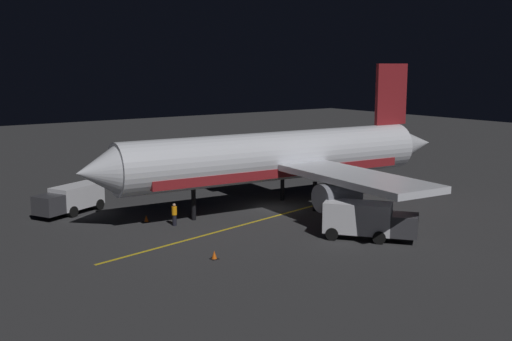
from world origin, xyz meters
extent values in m
cube|color=#303032|center=(0.00, 0.00, -0.10)|extent=(180.00, 180.00, 0.20)
cube|color=gold|center=(-2.64, 4.00, 0.00)|extent=(6.06, 28.67, 0.01)
cylinder|color=silver|center=(0.00, 0.00, 4.54)|extent=(6.47, 28.05, 4.09)
cube|color=maroon|center=(0.00, 0.00, 3.41)|extent=(5.91, 23.88, 0.74)
cone|color=silver|center=(1.30, 15.07, 4.54)|extent=(4.28, 3.61, 4.01)
cone|color=silver|center=(-1.35, -15.69, 4.54)|extent=(4.09, 5.21, 3.68)
cube|color=maroon|center=(-1.11, -12.85, 9.41)|extent=(0.67, 3.62, 5.67)
cube|color=silver|center=(-8.94, -0.62, 3.92)|extent=(13.98, 5.95, 0.50)
cylinder|color=slate|center=(-8.16, 0.51, 2.52)|extent=(2.37, 3.37, 2.10)
cube|color=silver|center=(8.70, -2.15, 3.92)|extent=(13.98, 5.95, 0.50)
cylinder|color=slate|center=(8.13, -0.89, 2.52)|extent=(2.37, 3.37, 2.10)
cylinder|color=black|center=(0.66, 7.62, 1.24)|extent=(0.39, 0.39, 2.49)
cylinder|color=black|center=(-2.65, -2.17, 1.24)|extent=(0.39, 0.39, 2.49)
cylinder|color=black|center=(2.24, -2.59, 1.24)|extent=(0.39, 0.39, 2.49)
cube|color=silver|center=(8.73, 14.08, 1.37)|extent=(3.73, 4.82, 1.84)
cube|color=#38383D|center=(7.43, 16.86, 1.20)|extent=(2.57, 2.47, 1.50)
cylinder|color=black|center=(8.09, 15.46, 0.45)|extent=(2.47, 1.79, 0.90)
cylinder|color=black|center=(9.37, 12.71, 0.45)|extent=(2.47, 1.79, 0.90)
cube|color=silver|center=(-10.78, 0.98, 1.53)|extent=(4.98, 4.48, 2.16)
cube|color=#38383D|center=(-13.36, -0.96, 1.20)|extent=(2.64, 2.68, 1.50)
cylinder|color=black|center=(-12.08, 0.00, 0.45)|extent=(2.11, 2.39, 0.90)
cylinder|color=black|center=(-9.48, 1.96, 0.45)|extent=(2.11, 2.39, 0.90)
cylinder|color=black|center=(-0.03, 9.73, 0.42)|extent=(0.32, 0.32, 0.85)
cylinder|color=orange|center=(-0.03, 9.73, 1.18)|extent=(0.40, 0.40, 0.65)
sphere|color=tan|center=(-0.03, 9.73, 1.62)|extent=(0.24, 0.24, 0.24)
cone|color=#EA590F|center=(-8.85, 11.72, 0.28)|extent=(0.36, 0.36, 0.55)
cube|color=black|center=(-8.85, 11.72, 0.01)|extent=(0.50, 0.50, 0.03)
cone|color=#EA590F|center=(2.27, 10.97, 0.28)|extent=(0.36, 0.36, 0.55)
cube|color=black|center=(2.27, 10.97, 0.01)|extent=(0.50, 0.50, 0.03)
camera|label=1|loc=(-41.04, 31.92, 12.11)|focal=43.74mm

